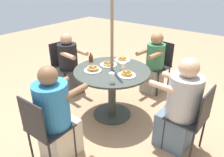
# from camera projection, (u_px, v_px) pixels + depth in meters

# --- Properties ---
(ground_plane) EXTENTS (12.00, 12.00, 0.00)m
(ground_plane) POSITION_uv_depth(u_px,v_px,m) (112.00, 114.00, 3.39)
(ground_plane) COLOR tan
(patio_table) EXTENTS (1.08, 1.08, 0.75)m
(patio_table) POSITION_uv_depth(u_px,v_px,m) (112.00, 81.00, 3.14)
(patio_table) COLOR #383D38
(patio_table) RESTS_ON ground
(umbrella_pole) EXTENTS (0.04, 0.04, 2.20)m
(umbrella_pole) POSITION_uv_depth(u_px,v_px,m) (112.00, 46.00, 2.91)
(umbrella_pole) COLOR #846B4C
(umbrella_pole) RESTS_ON ground
(patio_chair_north) EXTENTS (0.46, 0.46, 0.88)m
(patio_chair_north) POSITION_uv_depth(u_px,v_px,m) (159.00, 63.00, 3.94)
(patio_chair_north) COLOR #232326
(patio_chair_north) RESTS_ON ground
(diner_north) EXTENTS (0.54, 0.37, 1.10)m
(diner_north) POSITION_uv_depth(u_px,v_px,m) (154.00, 65.00, 3.83)
(diner_north) COLOR gray
(diner_north) RESTS_ON ground
(patio_chair_east) EXTENTS (0.45, 0.45, 0.88)m
(patio_chair_east) POSITION_uv_depth(u_px,v_px,m) (64.00, 63.00, 3.93)
(patio_chair_east) COLOR #232326
(patio_chair_east) RESTS_ON ground
(diner_east) EXTENTS (0.38, 0.55, 1.08)m
(diner_east) POSITION_uv_depth(u_px,v_px,m) (70.00, 66.00, 3.83)
(diner_east) COLOR #3D3D42
(diner_east) RESTS_ON ground
(patio_chair_south) EXTENTS (0.41, 0.41, 0.88)m
(patio_chair_south) POSITION_uv_depth(u_px,v_px,m) (44.00, 127.00, 2.29)
(patio_chair_south) COLOR #232326
(patio_chair_south) RESTS_ON ground
(diner_south) EXTENTS (0.56, 0.37, 1.16)m
(diner_south) POSITION_uv_depth(u_px,v_px,m) (56.00, 118.00, 2.41)
(diner_south) COLOR beige
(diner_south) RESTS_ON ground
(patio_chair_west) EXTENTS (0.42, 0.42, 0.88)m
(patio_chair_west) POSITION_uv_depth(u_px,v_px,m) (194.00, 116.00, 2.47)
(patio_chair_west) COLOR #232326
(patio_chair_west) RESTS_ON ground
(diner_west) EXTENTS (0.40, 0.56, 1.18)m
(diner_west) POSITION_uv_depth(u_px,v_px,m) (180.00, 109.00, 2.56)
(diner_west) COLOR slate
(diner_west) RESTS_ON ground
(pancake_plate_a) EXTENTS (0.24, 0.24, 0.05)m
(pancake_plate_a) POSITION_uv_depth(u_px,v_px,m) (108.00, 64.00, 3.21)
(pancake_plate_a) COLOR white
(pancake_plate_a) RESTS_ON patio_table
(pancake_plate_b) EXTENTS (0.24, 0.24, 0.07)m
(pancake_plate_b) POSITION_uv_depth(u_px,v_px,m) (93.00, 69.00, 3.03)
(pancake_plate_b) COLOR white
(pancake_plate_b) RESTS_ON patio_table
(pancake_plate_c) EXTENTS (0.24, 0.24, 0.06)m
(pancake_plate_c) POSITION_uv_depth(u_px,v_px,m) (127.00, 74.00, 2.88)
(pancake_plate_c) COLOR white
(pancake_plate_c) RESTS_ON patio_table
(pancake_plate_d) EXTENTS (0.24, 0.24, 0.05)m
(pancake_plate_d) POSITION_uv_depth(u_px,v_px,m) (122.00, 60.00, 3.39)
(pancake_plate_d) COLOR white
(pancake_plate_d) RESTS_ON patio_table
(syrup_bottle) EXTENTS (0.08, 0.06, 0.14)m
(syrup_bottle) POSITION_uv_depth(u_px,v_px,m) (91.00, 58.00, 3.34)
(syrup_bottle) COLOR #602D0F
(syrup_bottle) RESTS_ON patio_table
(coffee_cup) EXTENTS (0.09, 0.09, 0.12)m
(coffee_cup) POSITION_uv_depth(u_px,v_px,m) (122.00, 67.00, 3.03)
(coffee_cup) COLOR beige
(coffee_cup) RESTS_ON patio_table
(drinking_glass_a) EXTENTS (0.07, 0.07, 0.14)m
(drinking_glass_a) POSITION_uv_depth(u_px,v_px,m) (112.00, 78.00, 2.67)
(drinking_glass_a) COLOR silver
(drinking_glass_a) RESTS_ON patio_table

